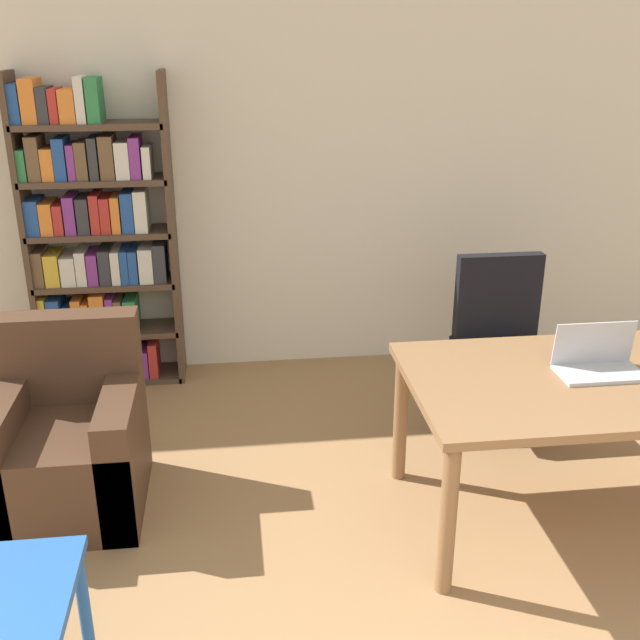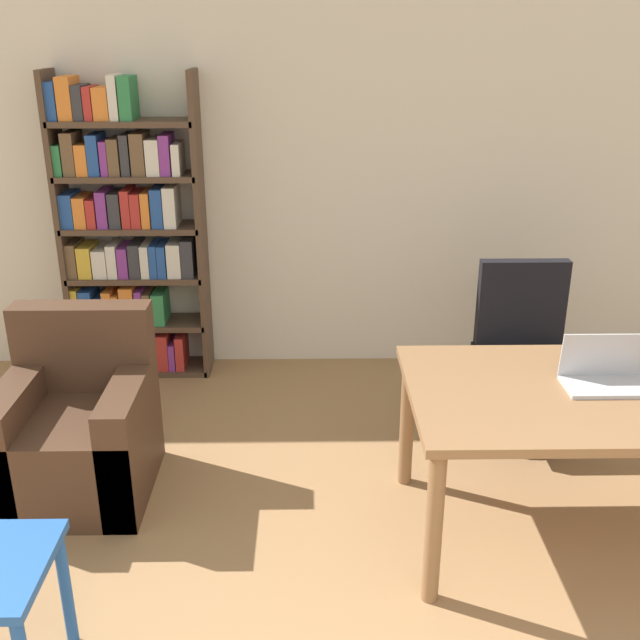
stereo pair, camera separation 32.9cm
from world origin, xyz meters
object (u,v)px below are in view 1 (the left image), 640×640
Objects in this scene: armchair at (68,448)px; desk at (587,394)px; laptop at (598,362)px; bookshelf at (95,244)px; office_chair at (502,352)px.

desk is at bearing -9.54° from armchair.
desk is 4.28× the size of laptop.
laptop is 0.19× the size of bookshelf.
bookshelf reaches higher than desk.
armchair is 0.46× the size of bookshelf.
bookshelf is (-2.46, 1.77, 0.14)m from laptop.
bookshelf is at bearing 144.24° from laptop.
desk is at bearing -141.11° from laptop.
laptop is at bearing 38.89° from desk.
laptop reaches higher than armchair.
laptop is 0.42× the size of armchair.
laptop is 2.51m from armchair.
office_chair is at bearing 93.96° from laptop.
laptop is (0.05, 0.04, 0.14)m from desk.
laptop is 1.02m from office_chair.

